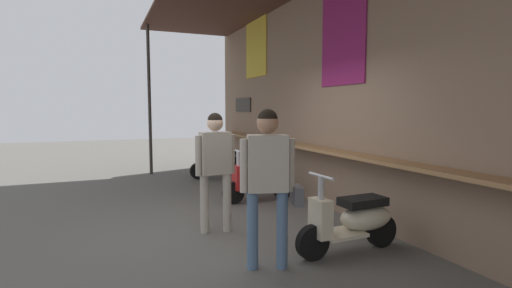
{
  "coord_description": "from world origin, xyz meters",
  "views": [
    {
      "loc": [
        4.9,
        -1.67,
        1.7
      ],
      "look_at": [
        -2.37,
        1.37,
        0.96
      ],
      "focal_mm": 26.3,
      "sensor_mm": 36.0,
      "label": 1
    }
  ],
  "objects": [
    {
      "name": "ground_plane",
      "position": [
        0.0,
        0.0,
        0.0
      ],
      "size": [
        34.0,
        34.0,
        0.0
      ],
      "primitive_type": "plane",
      "color": "#56544F"
    },
    {
      "name": "shopper_browsing",
      "position": [
        0.01,
        -0.22,
        1.01
      ],
      "size": [
        0.23,
        0.57,
        1.65
      ],
      "rotation": [
        0.0,
        0.0,
        3.2
      ],
      "color": "#ADA393",
      "rests_on": "ground_plane"
    },
    {
      "name": "scooter_cream",
      "position": [
        1.35,
        1.08,
        0.39
      ],
      "size": [
        0.46,
        1.4,
        0.97
      ],
      "rotation": [
        0.0,
        0.0,
        -1.54
      ],
      "color": "beige",
      "rests_on": "ground_plane"
    },
    {
      "name": "scooter_black",
      "position": [
        -3.97,
        1.08,
        0.39
      ],
      "size": [
        0.48,
        1.4,
        0.97
      ],
      "rotation": [
        0.0,
        0.0,
        -1.51
      ],
      "color": "black",
      "rests_on": "ground_plane"
    },
    {
      "name": "market_stall_facade",
      "position": [
        0.0,
        1.85,
        2.21
      ],
      "size": [
        12.14,
        2.71,
        3.97
      ],
      "color": "#7F6651",
      "rests_on": "ground_plane"
    },
    {
      "name": "scooter_red",
      "position": [
        -1.35,
        1.08,
        0.39
      ],
      "size": [
        0.46,
        1.4,
        0.97
      ],
      "rotation": [
        0.0,
        0.0,
        -1.56
      ],
      "color": "red",
      "rests_on": "ground_plane"
    },
    {
      "name": "shopper_with_handbag",
      "position": [
        1.38,
        -0.05,
        1.04
      ],
      "size": [
        0.37,
        0.68,
        1.7
      ],
      "rotation": [
        0.0,
        0.0,
        2.85
      ],
      "color": "slate",
      "rests_on": "ground_plane"
    }
  ]
}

